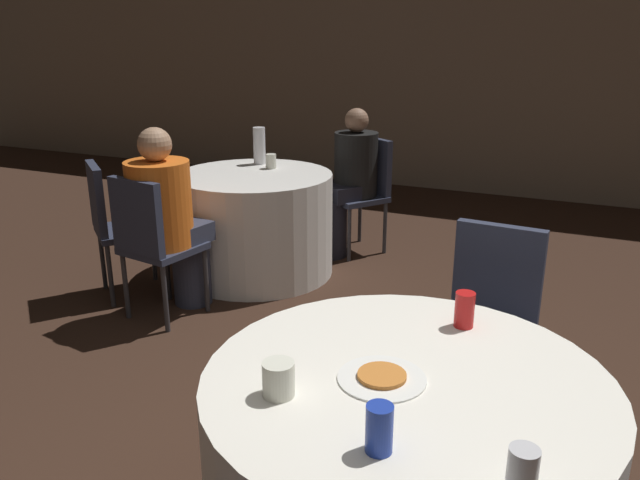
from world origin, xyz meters
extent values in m
cube|color=gray|center=(0.00, 5.17, 1.40)|extent=(16.00, 0.06, 2.80)
cylinder|color=white|center=(-1.70, 2.10, 0.37)|extent=(1.10, 1.10, 0.73)
cube|color=#2D3347|center=(0.12, 0.84, 0.44)|extent=(0.43, 0.43, 0.04)
cube|color=#2D3347|center=(0.13, 1.02, 0.67)|extent=(0.38, 0.08, 0.43)
cylinder|color=#333338|center=(0.27, 0.66, 0.21)|extent=(0.03, 0.03, 0.42)
cylinder|color=#333338|center=(-0.06, 0.69, 0.21)|extent=(0.03, 0.03, 0.42)
cylinder|color=#333338|center=(0.30, 1.00, 0.21)|extent=(0.03, 0.03, 0.42)
cylinder|color=#333338|center=(-0.04, 1.02, 0.21)|extent=(0.03, 0.03, 0.42)
cube|color=#2D3347|center=(-1.85, 1.24, 0.44)|extent=(0.46, 0.46, 0.04)
cube|color=#2D3347|center=(-1.87, 1.07, 0.67)|extent=(0.38, 0.11, 0.43)
cylinder|color=#333338|center=(-1.99, 1.44, 0.21)|extent=(0.03, 0.03, 0.42)
cylinder|color=#333338|center=(-1.65, 1.38, 0.21)|extent=(0.03, 0.03, 0.42)
cylinder|color=#333338|center=(-2.04, 1.10, 0.21)|extent=(0.03, 0.03, 0.42)
cylinder|color=#333338|center=(-1.71, 1.05, 0.21)|extent=(0.03, 0.03, 0.42)
cube|color=#2D3347|center=(-2.26, 1.43, 0.44)|extent=(0.56, 0.56, 0.04)
cube|color=#2D3347|center=(-2.38, 1.29, 0.67)|extent=(0.32, 0.28, 0.43)
cylinder|color=#333338|center=(-2.28, 1.67, 0.21)|extent=(0.03, 0.03, 0.42)
cylinder|color=#333338|center=(-2.02, 1.45, 0.21)|extent=(0.03, 0.03, 0.42)
cylinder|color=#333338|center=(-2.50, 1.41, 0.21)|extent=(0.03, 0.03, 0.42)
cylinder|color=#333338|center=(-2.24, 1.19, 0.21)|extent=(0.03, 0.03, 0.42)
cube|color=#2D3347|center=(-1.22, 2.83, 0.44)|extent=(0.56, 0.56, 0.04)
cube|color=#2D3347|center=(-1.12, 2.97, 0.67)|extent=(0.34, 0.25, 0.43)
cylinder|color=#333338|center=(-1.17, 2.59, 0.21)|extent=(0.03, 0.03, 0.42)
cylinder|color=#333338|center=(-1.45, 2.78, 0.21)|extent=(0.03, 0.03, 0.42)
cylinder|color=#333338|center=(-0.98, 2.87, 0.21)|extent=(0.03, 0.03, 0.42)
cylinder|color=#333338|center=(-1.26, 3.06, 0.21)|extent=(0.03, 0.03, 0.42)
cylinder|color=#33384C|center=(-1.81, 1.46, 0.23)|extent=(0.24, 0.24, 0.46)
cube|color=#33384C|center=(-1.83, 1.35, 0.51)|extent=(0.40, 0.37, 0.12)
cylinder|color=orange|center=(-1.85, 1.24, 0.71)|extent=(0.38, 0.38, 0.51)
sphere|color=tan|center=(-1.85, 1.24, 1.06)|extent=(0.20, 0.20, 0.20)
cylinder|color=black|center=(-1.34, 2.64, 0.23)|extent=(0.24, 0.24, 0.46)
cube|color=black|center=(-1.28, 2.73, 0.51)|extent=(0.44, 0.44, 0.12)
cylinder|color=black|center=(-1.22, 2.83, 0.70)|extent=(0.33, 0.33, 0.49)
sphere|color=#997056|center=(-1.22, 2.83, 1.04)|extent=(0.18, 0.18, 0.18)
cylinder|color=white|center=(-0.02, -0.11, 0.73)|extent=(0.26, 0.26, 0.01)
cylinder|color=orange|center=(-0.02, -0.11, 0.74)|extent=(0.14, 0.14, 0.01)
cylinder|color=silver|center=(0.40, -0.44, 0.79)|extent=(0.07, 0.07, 0.12)
cylinder|color=red|center=(0.12, 0.32, 0.79)|extent=(0.07, 0.07, 0.12)
cylinder|color=#1E38A5|center=(0.08, -0.42, 0.79)|extent=(0.07, 0.07, 0.12)
cylinder|color=silver|center=(-0.25, -0.30, 0.78)|extent=(0.09, 0.09, 0.10)
cylinder|color=white|center=(-1.84, 2.43, 0.87)|extent=(0.09, 0.09, 0.27)
cylinder|color=silver|center=(-1.68, 2.32, 0.78)|extent=(0.08, 0.08, 0.10)
camera|label=1|loc=(0.45, -1.60, 1.67)|focal=35.00mm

